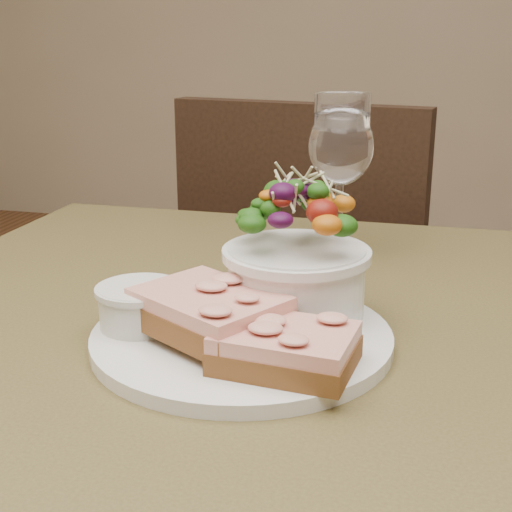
% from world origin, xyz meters
% --- Properties ---
extents(cafe_table, '(0.80, 0.80, 0.75)m').
position_xyz_m(cafe_table, '(0.00, 0.00, 0.65)').
color(cafe_table, '#41391C').
rests_on(cafe_table, ground).
extents(chair_far, '(0.48, 0.48, 0.90)m').
position_xyz_m(chair_far, '(-0.04, 0.70, 0.29)').
color(chair_far, black).
rests_on(chair_far, ground).
extents(dinner_plate, '(0.26, 0.26, 0.01)m').
position_xyz_m(dinner_plate, '(-0.00, -0.04, 0.76)').
color(dinner_plate, white).
rests_on(dinner_plate, cafe_table).
extents(sandwich_front, '(0.11, 0.09, 0.03)m').
position_xyz_m(sandwich_front, '(0.05, -0.09, 0.78)').
color(sandwich_front, '#4C2B14').
rests_on(sandwich_front, dinner_plate).
extents(sandwich_back, '(0.15, 0.14, 0.03)m').
position_xyz_m(sandwich_back, '(-0.03, -0.06, 0.79)').
color(sandwich_back, '#4C2B14').
rests_on(sandwich_back, dinner_plate).
extents(ramekin, '(0.07, 0.07, 0.04)m').
position_xyz_m(ramekin, '(-0.09, -0.05, 0.78)').
color(ramekin, silver).
rests_on(ramekin, dinner_plate).
extents(salad_bowl, '(0.12, 0.12, 0.13)m').
position_xyz_m(salad_bowl, '(0.03, 0.01, 0.82)').
color(salad_bowl, white).
rests_on(salad_bowl, dinner_plate).
extents(garnish, '(0.05, 0.04, 0.02)m').
position_xyz_m(garnish, '(-0.08, 0.03, 0.77)').
color(garnish, black).
rests_on(garnish, dinner_plate).
extents(wine_glass, '(0.08, 0.08, 0.18)m').
position_xyz_m(wine_glass, '(0.04, 0.24, 0.87)').
color(wine_glass, white).
rests_on(wine_glass, cafe_table).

